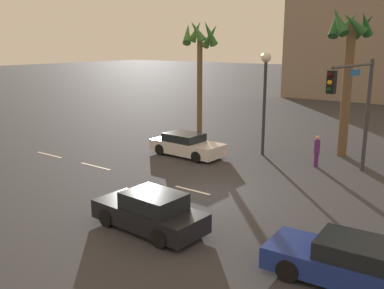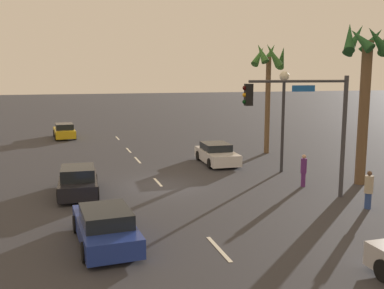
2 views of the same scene
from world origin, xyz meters
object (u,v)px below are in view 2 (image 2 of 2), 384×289
at_px(car_4, 64,131).
at_px(traffic_signal, 309,116).
at_px(car_3, 78,181).
at_px(pedestrian_0, 369,189).
at_px(car_1, 217,154).
at_px(palm_tree_2, 269,69).
at_px(pedestrian_1, 304,170).
at_px(palm_tree_1, 365,71).
at_px(streetlamp, 283,102).
at_px(car_0, 105,227).

relative_size(car_4, traffic_signal, 0.76).
height_order(car_3, pedestrian_0, pedestrian_0).
height_order(car_1, palm_tree_2, palm_tree_2).
height_order(car_3, pedestrian_1, pedestrian_1).
xyz_separation_m(pedestrian_0, palm_tree_2, (-13.61, 1.86, 5.25)).
height_order(traffic_signal, palm_tree_1, palm_tree_1).
xyz_separation_m(car_1, streetlamp, (3.47, 2.85, 3.56)).
bearing_deg(palm_tree_2, car_0, -42.35).
bearing_deg(car_3, palm_tree_2, 119.13).
bearing_deg(pedestrian_1, streetlamp, 170.29).
height_order(pedestrian_1, palm_tree_1, palm_tree_1).
relative_size(car_0, traffic_signal, 0.80).
relative_size(car_4, pedestrian_1, 2.58).
distance_m(car_3, traffic_signal, 11.33).
bearing_deg(car_4, pedestrian_0, 25.39).
height_order(car_0, palm_tree_1, palm_tree_1).
xyz_separation_m(car_0, pedestrian_1, (-4.97, 10.58, 0.29)).
distance_m(streetlamp, pedestrian_1, 4.82).
relative_size(car_1, car_4, 1.04).
relative_size(car_3, streetlamp, 0.73).
bearing_deg(pedestrian_0, traffic_signal, -140.14).
bearing_deg(palm_tree_2, pedestrian_0, -7.79).
distance_m(car_3, palm_tree_1, 15.43).
distance_m(pedestrian_0, pedestrian_1, 4.23).
xyz_separation_m(car_3, pedestrian_1, (1.77, 11.21, 0.26)).
distance_m(car_1, palm_tree_2, 7.71).
height_order(pedestrian_0, pedestrian_1, pedestrian_1).
bearing_deg(car_3, pedestrian_0, 63.46).
height_order(car_1, pedestrian_0, pedestrian_0).
xyz_separation_m(car_0, car_1, (-11.94, 8.33, 0.01)).
bearing_deg(pedestrian_0, car_0, -85.96).
distance_m(pedestrian_1, palm_tree_1, 5.95).
distance_m(car_0, car_4, 26.74).
bearing_deg(palm_tree_1, car_1, -143.35).
bearing_deg(car_1, palm_tree_1, 36.65).
bearing_deg(car_4, traffic_signal, 23.89).
xyz_separation_m(car_4, palm_tree_1, (22.03, 14.76, 5.31)).
bearing_deg(palm_tree_2, pedestrian_1, -15.15).
xyz_separation_m(car_0, traffic_signal, (-2.90, 9.52, 3.29)).
distance_m(pedestrian_0, palm_tree_1, 6.84).
distance_m(car_1, pedestrian_1, 7.32).
xyz_separation_m(car_4, palm_tree_2, (12.31, 14.17, 5.49)).
bearing_deg(car_3, car_0, 5.31).
distance_m(car_4, pedestrian_0, 28.70).
xyz_separation_m(car_4, pedestrian_1, (21.75, 11.61, 0.27)).
bearing_deg(streetlamp, car_4, -146.23).
xyz_separation_m(streetlamp, palm_tree_2, (-5.95, 1.96, 1.95)).
xyz_separation_m(car_3, palm_tree_2, (-7.67, 13.76, 5.48)).
bearing_deg(car_3, car_1, 120.12).
xyz_separation_m(car_0, car_3, (-6.74, -0.63, 0.04)).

